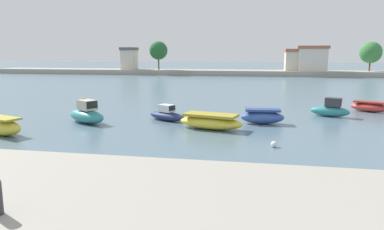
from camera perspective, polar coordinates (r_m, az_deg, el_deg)
ground_plane at (r=15.64m, az=-20.59°, el=-10.86°), size 400.00×400.00×0.00m
moored_boat_0 at (r=26.75m, az=-28.40°, el=-1.60°), size 3.98×2.60×1.21m
moored_boat_1 at (r=28.79m, az=-16.59°, el=0.07°), size 4.27×3.46×1.81m
moored_boat_2 at (r=28.68m, az=-4.03°, el=0.02°), size 3.75×2.78×1.28m
moored_boat_3 at (r=25.44m, az=3.02°, el=-1.08°), size 5.03×2.91×1.10m
moored_boat_4 at (r=27.83m, az=11.27°, el=-0.26°), size 3.38×1.53×1.15m
moored_boat_5 at (r=32.60m, az=21.40°, el=0.84°), size 3.41×2.11×1.62m
moored_boat_6 at (r=36.78m, az=26.67°, el=1.19°), size 3.57×2.78×0.95m
mooring_buoy_0 at (r=43.09m, az=-17.06°, el=2.54°), size 0.31×0.31×0.31m
mooring_buoy_2 at (r=21.10m, az=13.06°, el=-4.60°), size 0.36×0.36×0.36m
mooring_buoy_3 at (r=35.12m, az=-3.01°, el=1.38°), size 0.32×0.32×0.32m
distant_shoreline at (r=87.97m, az=8.87°, el=7.63°), size 122.12×7.97×8.26m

